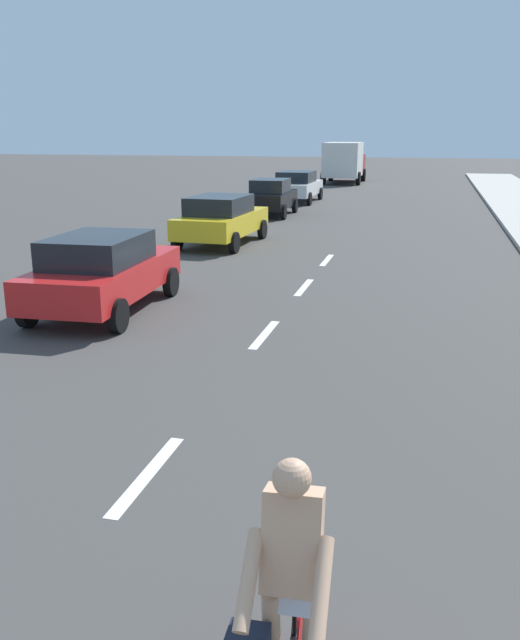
% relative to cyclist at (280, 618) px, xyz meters
% --- Properties ---
extents(ground_plane, '(160.00, 160.00, 0.00)m').
position_rel_cyclist_xyz_m(ground_plane, '(-2.06, 15.15, -0.83)').
color(ground_plane, '#423F3D').
extents(lane_stripe_2, '(0.16, 1.80, 0.01)m').
position_rel_cyclist_xyz_m(lane_stripe_2, '(-2.06, 2.81, -0.83)').
color(lane_stripe_2, white).
rests_on(lane_stripe_2, ground).
extents(lane_stripe_3, '(0.16, 1.80, 0.01)m').
position_rel_cyclist_xyz_m(lane_stripe_3, '(-2.06, 8.14, -0.83)').
color(lane_stripe_3, white).
rests_on(lane_stripe_3, ground).
extents(lane_stripe_4, '(0.16, 1.80, 0.01)m').
position_rel_cyclist_xyz_m(lane_stripe_4, '(-2.06, 12.08, -0.83)').
color(lane_stripe_4, white).
rests_on(lane_stripe_4, ground).
extents(lane_stripe_5, '(0.16, 1.80, 0.01)m').
position_rel_cyclist_xyz_m(lane_stripe_5, '(-2.06, 15.67, -0.83)').
color(lane_stripe_5, white).
rests_on(lane_stripe_5, ground).
extents(cyclist, '(0.64, 1.71, 1.82)m').
position_rel_cyclist_xyz_m(cyclist, '(0.00, 0.00, 0.00)').
color(cyclist, black).
rests_on(cyclist, ground).
extents(parked_car_red, '(2.13, 4.38, 1.57)m').
position_rel_cyclist_xyz_m(parked_car_red, '(-5.63, 8.99, 0.01)').
color(parked_car_red, red).
rests_on(parked_car_red, ground).
extents(parked_car_yellow, '(2.19, 4.49, 1.57)m').
position_rel_cyclist_xyz_m(parked_car_yellow, '(-5.81, 17.63, 0.01)').
color(parked_car_yellow, gold).
rests_on(parked_car_yellow, ground).
extents(parked_car_black, '(1.83, 3.86, 1.57)m').
position_rel_cyclist_xyz_m(parked_car_black, '(-6.01, 25.61, 0.00)').
color(parked_car_black, black).
rests_on(parked_car_black, ground).
extents(parked_car_white, '(2.14, 4.54, 1.57)m').
position_rel_cyclist_xyz_m(parked_car_white, '(-6.05, 31.66, 0.01)').
color(parked_car_white, white).
rests_on(parked_car_white, ground).
extents(delivery_truck, '(2.72, 6.26, 2.80)m').
position_rel_cyclist_xyz_m(delivery_truck, '(-5.38, 45.63, 0.67)').
color(delivery_truck, maroon).
rests_on(delivery_truck, ground).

